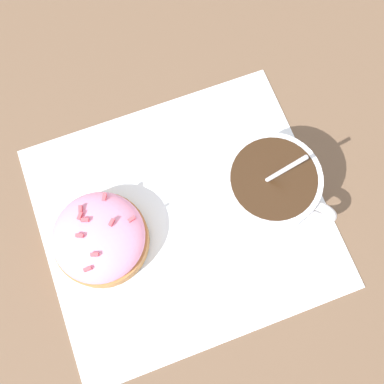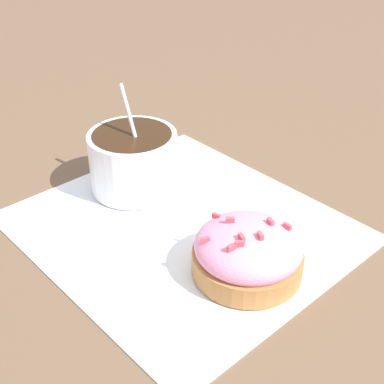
% 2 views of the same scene
% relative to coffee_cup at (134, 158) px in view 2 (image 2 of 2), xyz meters
% --- Properties ---
extents(ground_plane, '(3.00, 3.00, 0.00)m').
position_rel_coffee_cup_xyz_m(ground_plane, '(-0.09, 0.00, -0.04)').
color(ground_plane, brown).
extents(paper_napkin, '(0.31, 0.28, 0.00)m').
position_rel_coffee_cup_xyz_m(paper_napkin, '(-0.09, 0.00, -0.03)').
color(paper_napkin, white).
rests_on(paper_napkin, ground_plane).
extents(coffee_cup, '(0.10, 0.09, 0.11)m').
position_rel_coffee_cup_xyz_m(coffee_cup, '(0.00, 0.00, 0.00)').
color(coffee_cup, white).
rests_on(coffee_cup, paper_napkin).
extents(frosted_pastry, '(0.09, 0.09, 0.05)m').
position_rel_coffee_cup_xyz_m(frosted_pastry, '(-0.17, -0.00, -0.01)').
color(frosted_pastry, '#B2753D').
rests_on(frosted_pastry, paper_napkin).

